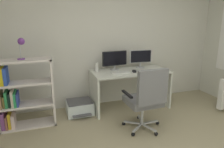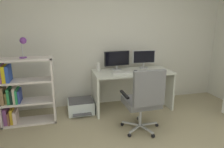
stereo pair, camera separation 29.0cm
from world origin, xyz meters
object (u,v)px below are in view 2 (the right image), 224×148
Objects in this scene: bookshelf at (20,93)px; printer at (81,106)px; desk at (132,81)px; monitor_secondary at (144,58)px; keyboard at (121,73)px; office_chair at (144,98)px; computer_mouse at (136,72)px; monitor_main at (117,59)px; desk_lamp at (23,43)px; desktop_speaker at (98,67)px.

printer is (0.99, 0.17, -0.42)m from bookshelf.
monitor_secondary is (0.30, 0.17, 0.41)m from desk.
keyboard is at bearing -12.21° from printer.
office_chair is (-0.14, -0.92, 0.01)m from desk.
printer is at bearing 177.99° from desk.
printer is (-1.30, -0.14, -0.85)m from monitor_secondary.
office_chair is (-0.44, -1.09, -0.41)m from monitor_secondary.
monitor_main is at bearing 139.72° from computer_mouse.
office_chair is 2.05m from desk_lamp.
desk is 1.43× the size of office_chair.
printer is at bearing 9.65° from bookshelf.
desktop_speaker is (-0.93, -0.05, -0.13)m from monitor_secondary.
monitor_main reaches higher than keyboard.
desktop_speaker is 0.52× the size of desk_lamp.
monitor_secondary is at bearing 8.08° from desk_lamp.
desk is 8.75× the size of desktop_speaker.
monitor_secondary is 4.63× the size of computer_mouse.
computer_mouse is 0.09× the size of bookshelf.
bookshelf is (-1.73, -0.01, -0.22)m from keyboard.
desktop_speaker is (-0.64, 0.13, 0.29)m from desk.
monitor_main is 1.17m from office_chair.
computer_mouse is 0.83m from office_chair.
bookshelf reaches higher than computer_mouse.
desk_lamp is at bearing -168.09° from desktop_speaker.
monitor_main is at bearing 146.08° from desk.
desk is at bearing 3.83° from bookshelf.
bookshelf is at bearing -172.16° from computer_mouse.
printer is at bearing 10.97° from desk_lamp.
keyboard is at bearing 0.27° from bookshelf.
desk_lamp is (-2.17, -0.31, 0.38)m from monitor_secondary.
printer is at bearing 166.27° from keyboard.
monitor_secondary and bookshelf have the same top height.
bookshelf reaches higher than printer.
desk is 4.55× the size of desk_lamp.
printer is (-1.02, 0.17, -0.65)m from computer_mouse.
desktop_speaker is 1.41m from bookshelf.
bookshelf reaches higher than keyboard.
monitor_secondary reaches higher than printer.
computer_mouse is (0.02, -0.14, 0.22)m from desk.
printer is at bearing -173.88° from monitor_secondary.
monitor_main is at bearing 10.81° from desk_lamp.
bookshelf is (-1.85, 0.79, -0.02)m from office_chair.
computer_mouse reaches higher than printer.
desk is 1.33× the size of bookshelf.
desktop_speaker reaches higher than printer.
desk_lamp reaches higher than computer_mouse.
desk is at bearing 105.31° from computer_mouse.
office_chair reaches higher than desktop_speaker.
monitor_main reaches higher than bookshelf.
keyboard is at bearing 98.52° from office_chair.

